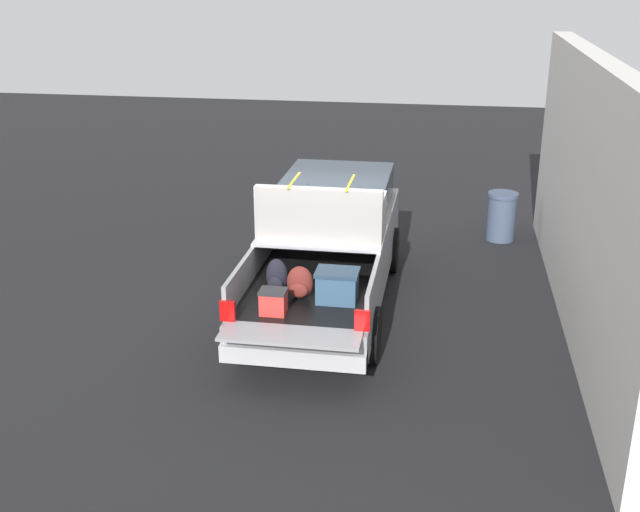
% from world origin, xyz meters
% --- Properties ---
extents(ground_plane, '(40.00, 40.00, 0.00)m').
position_xyz_m(ground_plane, '(0.00, 0.00, 0.00)').
color(ground_plane, black).
extents(pickup_truck, '(6.05, 2.06, 2.23)m').
position_xyz_m(pickup_truck, '(0.38, -0.00, 0.97)').
color(pickup_truck, gray).
rests_on(pickup_truck, ground_plane).
extents(building_facade, '(9.62, 0.36, 4.01)m').
position_xyz_m(building_facade, '(0.08, -3.90, 2.01)').
color(building_facade, silver).
rests_on(building_facade, ground_plane).
extents(trash_can, '(0.60, 0.60, 0.98)m').
position_xyz_m(trash_can, '(3.85, -2.97, 0.50)').
color(trash_can, '#3F4C66').
rests_on(trash_can, ground_plane).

